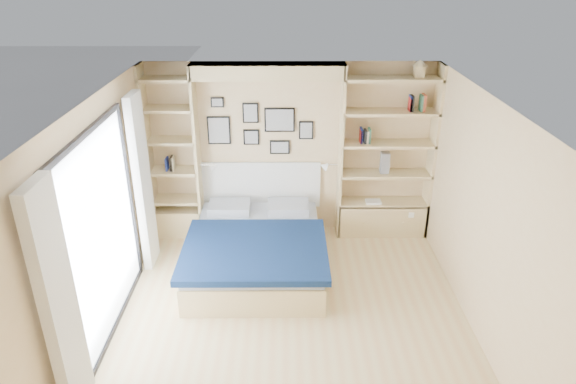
{
  "coord_description": "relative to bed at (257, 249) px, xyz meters",
  "views": [
    {
      "loc": [
        -0.07,
        -4.65,
        3.76
      ],
      "look_at": [
        -0.04,
        0.9,
        1.21
      ],
      "focal_mm": 32.0,
      "sensor_mm": 36.0,
      "label": 1
    }
  ],
  "objects": [
    {
      "name": "ground",
      "position": [
        0.45,
        -1.13,
        -0.28
      ],
      "size": [
        4.5,
        4.5,
        0.0
      ],
      "primitive_type": "plane",
      "color": "#D2BA80",
      "rests_on": "ground"
    },
    {
      "name": "room_shell",
      "position": [
        0.06,
        0.39,
        0.8
      ],
      "size": [
        4.5,
        4.5,
        4.5
      ],
      "color": "#D9BB8A",
      "rests_on": "ground"
    },
    {
      "name": "bed",
      "position": [
        0.0,
        0.0,
        0.0
      ],
      "size": [
        1.77,
        2.21,
        1.07
      ],
      "color": "beige",
      "rests_on": "ground"
    },
    {
      "name": "photo_gallery",
      "position": [
        -0.0,
        1.09,
        1.32
      ],
      "size": [
        1.48,
        0.02,
        0.82
      ],
      "color": "black",
      "rests_on": "ground"
    },
    {
      "name": "reading_lamps",
      "position": [
        0.15,
        0.87,
        0.82
      ],
      "size": [
        1.92,
        0.12,
        0.15
      ],
      "color": "silver",
      "rests_on": "ground"
    },
    {
      "name": "shelf_decor",
      "position": [
        1.53,
        0.93,
        1.4
      ],
      "size": [
        3.54,
        0.23,
        2.03
      ],
      "color": "#A51E1E",
      "rests_on": "ground"
    }
  ]
}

